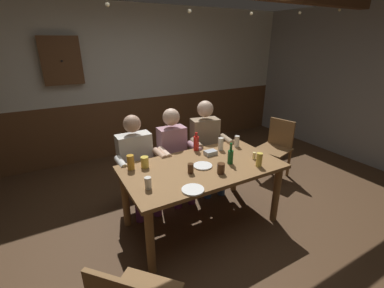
{
  "coord_description": "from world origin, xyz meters",
  "views": [
    {
      "loc": [
        -1.34,
        -2.19,
        2.0
      ],
      "look_at": [
        0.0,
        0.18,
        0.91
      ],
      "focal_mm": 24.44,
      "sensor_mm": 36.0,
      "label": 1
    }
  ],
  "objects_px": {
    "pint_glass_3": "(221,168)",
    "pint_glass_5": "(259,160)",
    "person_2": "(207,142)",
    "person_1": "(175,151)",
    "pint_glass_7": "(148,183)",
    "table_candle": "(254,156)",
    "pint_glass_4": "(191,168)",
    "pint_glass_0": "(237,141)",
    "pint_glass_6": "(221,144)",
    "dining_table": "(202,174)",
    "chair_empty_near_left": "(276,146)",
    "pint_glass_1": "(131,162)",
    "pint_glass_2": "(145,162)",
    "plate_0": "(193,190)",
    "wall_dart_cabinet": "(61,61)",
    "person_0": "(137,160)",
    "bottle_0": "(230,156)",
    "condiment_caddy": "(210,153)",
    "plate_1": "(203,166)",
    "bottle_1": "(196,143)"
  },
  "relations": [
    {
      "from": "pint_glass_0",
      "to": "pint_glass_4",
      "type": "height_order",
      "value": "pint_glass_0"
    },
    {
      "from": "pint_glass_6",
      "to": "dining_table",
      "type": "bearing_deg",
      "value": -148.01
    },
    {
      "from": "dining_table",
      "to": "table_candle",
      "type": "bearing_deg",
      "value": -13.19
    },
    {
      "from": "pint_glass_3",
      "to": "pint_glass_2",
      "type": "bearing_deg",
      "value": 140.92
    },
    {
      "from": "condiment_caddy",
      "to": "pint_glass_0",
      "type": "height_order",
      "value": "pint_glass_0"
    },
    {
      "from": "pint_glass_0",
      "to": "pint_glass_3",
      "type": "height_order",
      "value": "pint_glass_0"
    },
    {
      "from": "table_candle",
      "to": "bottle_1",
      "type": "distance_m",
      "value": 0.7
    },
    {
      "from": "dining_table",
      "to": "plate_1",
      "type": "distance_m",
      "value": 0.11
    },
    {
      "from": "pint_glass_2",
      "to": "pint_glass_4",
      "type": "height_order",
      "value": "pint_glass_2"
    },
    {
      "from": "person_2",
      "to": "plate_0",
      "type": "xyz_separation_m",
      "value": [
        -0.83,
        -1.07,
        0.06
      ]
    },
    {
      "from": "bottle_0",
      "to": "pint_glass_2",
      "type": "xyz_separation_m",
      "value": [
        -0.84,
        0.37,
        -0.03
      ]
    },
    {
      "from": "bottle_0",
      "to": "plate_0",
      "type": "bearing_deg",
      "value": -156.06
    },
    {
      "from": "chair_empty_near_left",
      "to": "pint_glass_2",
      "type": "distance_m",
      "value": 2.2
    },
    {
      "from": "condiment_caddy",
      "to": "table_candle",
      "type": "bearing_deg",
      "value": -43.21
    },
    {
      "from": "person_1",
      "to": "pint_glass_1",
      "type": "xyz_separation_m",
      "value": [
        -0.69,
        -0.38,
        0.16
      ]
    },
    {
      "from": "condiment_caddy",
      "to": "pint_glass_4",
      "type": "distance_m",
      "value": 0.51
    },
    {
      "from": "pint_glass_3",
      "to": "wall_dart_cabinet",
      "type": "xyz_separation_m",
      "value": [
        -1.11,
        2.61,
        0.92
      ]
    },
    {
      "from": "table_candle",
      "to": "pint_glass_4",
      "type": "relative_size",
      "value": 0.78
    },
    {
      "from": "bottle_0",
      "to": "wall_dart_cabinet",
      "type": "height_order",
      "value": "wall_dart_cabinet"
    },
    {
      "from": "pint_glass_7",
      "to": "person_2",
      "type": "bearing_deg",
      "value": 35.56
    },
    {
      "from": "plate_1",
      "to": "pint_glass_0",
      "type": "xyz_separation_m",
      "value": [
        0.67,
        0.27,
        0.06
      ]
    },
    {
      "from": "chair_empty_near_left",
      "to": "plate_1",
      "type": "relative_size",
      "value": 4.29
    },
    {
      "from": "chair_empty_near_left",
      "to": "pint_glass_1",
      "type": "height_order",
      "value": "pint_glass_1"
    },
    {
      "from": "pint_glass_0",
      "to": "pint_glass_4",
      "type": "distance_m",
      "value": 0.92
    },
    {
      "from": "person_0",
      "to": "pint_glass_0",
      "type": "xyz_separation_m",
      "value": [
        1.18,
        -0.42,
        0.16
      ]
    },
    {
      "from": "pint_glass_3",
      "to": "pint_glass_5",
      "type": "xyz_separation_m",
      "value": [
        0.45,
        -0.07,
        0.02
      ]
    },
    {
      "from": "pint_glass_7",
      "to": "dining_table",
      "type": "bearing_deg",
      "value": 12.75
    },
    {
      "from": "condiment_caddy",
      "to": "bottle_1",
      "type": "height_order",
      "value": "bottle_1"
    },
    {
      "from": "person_2",
      "to": "pint_glass_4",
      "type": "height_order",
      "value": "person_2"
    },
    {
      "from": "wall_dart_cabinet",
      "to": "plate_0",
      "type": "bearing_deg",
      "value": -75.84
    },
    {
      "from": "pint_glass_4",
      "to": "pint_glass_5",
      "type": "bearing_deg",
      "value": -17.71
    },
    {
      "from": "table_candle",
      "to": "pint_glass_2",
      "type": "bearing_deg",
      "value": 160.38
    },
    {
      "from": "chair_empty_near_left",
      "to": "condiment_caddy",
      "type": "distance_m",
      "value": 1.43
    },
    {
      "from": "plate_0",
      "to": "pint_glass_1",
      "type": "distance_m",
      "value": 0.77
    },
    {
      "from": "pint_glass_2",
      "to": "table_candle",
      "type": "bearing_deg",
      "value": -19.62
    },
    {
      "from": "pint_glass_5",
      "to": "pint_glass_3",
      "type": "bearing_deg",
      "value": 171.14
    },
    {
      "from": "pint_glass_2",
      "to": "pint_glass_3",
      "type": "bearing_deg",
      "value": -39.08
    },
    {
      "from": "pint_glass_7",
      "to": "pint_glass_4",
      "type": "bearing_deg",
      "value": 8.5
    },
    {
      "from": "dining_table",
      "to": "pint_glass_3",
      "type": "xyz_separation_m",
      "value": [
        0.07,
        -0.24,
        0.16
      ]
    },
    {
      "from": "dining_table",
      "to": "pint_glass_6",
      "type": "relative_size",
      "value": 10.98
    },
    {
      "from": "pint_glass_1",
      "to": "plate_1",
      "type": "bearing_deg",
      "value": -24.73
    },
    {
      "from": "table_candle",
      "to": "pint_glass_6",
      "type": "height_order",
      "value": "pint_glass_6"
    },
    {
      "from": "bottle_0",
      "to": "dining_table",
      "type": "bearing_deg",
      "value": 160.74
    },
    {
      "from": "pint_glass_7",
      "to": "pint_glass_5",
      "type": "bearing_deg",
      "value": -7.38
    },
    {
      "from": "pint_glass_1",
      "to": "pint_glass_6",
      "type": "distance_m",
      "value": 1.12
    },
    {
      "from": "dining_table",
      "to": "pint_glass_6",
      "type": "bearing_deg",
      "value": 31.99
    },
    {
      "from": "pint_glass_6",
      "to": "wall_dart_cabinet",
      "type": "xyz_separation_m",
      "value": [
        -1.46,
        2.11,
        0.89
      ]
    },
    {
      "from": "person_2",
      "to": "person_1",
      "type": "bearing_deg",
      "value": 9.89
    },
    {
      "from": "plate_0",
      "to": "pint_glass_0",
      "type": "bearing_deg",
      "value": 32.32
    },
    {
      "from": "table_candle",
      "to": "pint_glass_7",
      "type": "relative_size",
      "value": 0.7
    }
  ]
}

